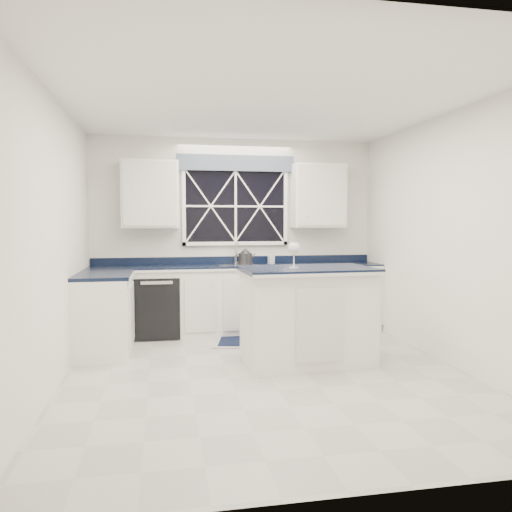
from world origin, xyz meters
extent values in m
plane|color=#A6A5A1|center=(0.00, 0.00, 0.00)|extent=(4.50, 4.50, 0.00)
cube|color=white|center=(0.00, 2.25, 1.35)|extent=(4.00, 0.10, 2.70)
cube|color=white|center=(0.00, 1.95, 0.45)|extent=(3.98, 0.60, 0.90)
cube|color=white|center=(-1.70, 1.15, 0.45)|extent=(0.60, 1.00, 0.90)
cube|color=black|center=(0.00, 1.95, 0.92)|extent=(3.98, 0.64, 0.04)
cube|color=black|center=(-1.10, 1.95, 0.41)|extent=(0.60, 0.58, 0.82)
cube|color=black|center=(0.00, 2.22, 1.75)|extent=(1.40, 0.02, 1.00)
cube|color=slate|center=(0.00, 2.16, 2.35)|extent=(1.65, 0.04, 0.22)
cube|color=white|center=(-1.18, 2.08, 1.90)|extent=(0.75, 0.34, 0.90)
cube|color=white|center=(1.18, 2.08, 1.90)|extent=(0.75, 0.34, 0.90)
cylinder|color=#B6B6B8|center=(0.00, 2.17, 0.96)|extent=(0.05, 0.05, 0.04)
cylinder|color=#B6B6B8|center=(0.00, 2.17, 1.10)|extent=(0.02, 0.02, 0.28)
cylinder|color=#B6B6B8|center=(0.00, 2.08, 1.23)|extent=(0.02, 0.18, 0.02)
cube|color=white|center=(0.51, 0.35, 0.50)|extent=(1.36, 0.83, 1.00)
cube|color=black|center=(0.51, 0.35, 1.02)|extent=(1.43, 0.90, 0.04)
cube|color=#A7A8A3|center=(0.18, 1.35, 0.01)|extent=(1.26, 0.91, 0.01)
cube|color=black|center=(0.18, 1.35, 0.02)|extent=(1.11, 0.77, 0.01)
cylinder|color=#2B2B2D|center=(0.10, 2.00, 1.02)|extent=(0.23, 0.23, 0.16)
cone|color=#2B2B2D|center=(0.10, 2.00, 1.13)|extent=(0.19, 0.19, 0.07)
torus|color=#2B2B2D|center=(0.01, 1.97, 1.03)|extent=(0.13, 0.05, 0.13)
cylinder|color=#2B2B2D|center=(0.21, 2.02, 1.04)|extent=(0.08, 0.04, 0.10)
cylinder|color=white|center=(0.35, 0.32, 1.05)|extent=(0.10, 0.10, 0.01)
cylinder|color=white|center=(0.35, 0.32, 1.13)|extent=(0.02, 0.02, 0.15)
ellipsoid|color=white|center=(0.35, 0.32, 1.26)|extent=(0.12, 0.12, 0.15)
cylinder|color=#CCBA6C|center=(0.35, 0.32, 1.23)|extent=(0.10, 0.10, 0.07)
imported|color=silver|center=(0.48, 2.06, 1.02)|extent=(0.09, 0.09, 0.17)
camera|label=1|loc=(-1.03, -4.79, 1.54)|focal=35.00mm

